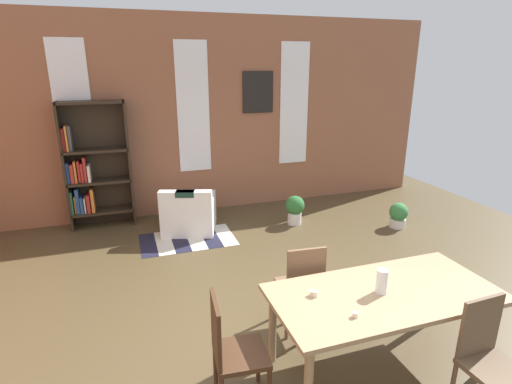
% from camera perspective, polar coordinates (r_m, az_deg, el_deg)
% --- Properties ---
extents(ground_plane, '(10.44, 10.44, 0.00)m').
position_cam_1_polar(ground_plane, '(4.12, 2.92, -21.00)').
color(ground_plane, '#4F4028').
extents(back_wall_brick, '(9.03, 0.12, 3.37)m').
position_cam_1_polar(back_wall_brick, '(7.16, -8.94, 10.40)').
color(back_wall_brick, '#965C41').
rests_on(back_wall_brick, ground).
extents(window_pane_0, '(0.55, 0.02, 2.19)m').
position_cam_1_polar(window_pane_0, '(7.00, -24.42, 10.27)').
color(window_pane_0, white).
extents(window_pane_1, '(0.55, 0.02, 2.19)m').
position_cam_1_polar(window_pane_1, '(7.07, -8.90, 11.68)').
color(window_pane_1, white).
extents(window_pane_2, '(0.55, 0.02, 2.19)m').
position_cam_1_polar(window_pane_2, '(7.62, 5.42, 12.24)').
color(window_pane_2, white).
extents(dining_table, '(1.94, 0.92, 0.75)m').
position_cam_1_polar(dining_table, '(3.69, 17.69, -14.39)').
color(dining_table, '#9E7F5B').
rests_on(dining_table, ground).
extents(vase_on_table, '(0.10, 0.10, 0.21)m').
position_cam_1_polar(vase_on_table, '(3.57, 17.41, -12.00)').
color(vase_on_table, silver).
rests_on(vase_on_table, dining_table).
extents(tealight_candle_0, '(0.04, 0.04, 0.05)m').
position_cam_1_polar(tealight_candle_0, '(3.45, 7.94, -14.01)').
color(tealight_candle_0, silver).
rests_on(tealight_candle_0, dining_table).
extents(tealight_candle_1, '(0.04, 0.04, 0.04)m').
position_cam_1_polar(tealight_candle_1, '(3.27, 13.89, -16.52)').
color(tealight_candle_1, silver).
rests_on(tealight_candle_1, dining_table).
extents(tealight_candle_2, '(0.04, 0.04, 0.05)m').
position_cam_1_polar(tealight_candle_2, '(3.44, 8.36, -14.09)').
color(tealight_candle_2, silver).
rests_on(tealight_candle_2, dining_table).
extents(dining_chair_near_right, '(0.42, 0.42, 0.95)m').
position_cam_1_polar(dining_chair_near_right, '(3.64, 30.08, -19.62)').
color(dining_chair_near_right, brown).
rests_on(dining_chair_near_right, ground).
extents(dining_chair_far_left, '(0.43, 0.43, 0.95)m').
position_cam_1_polar(dining_chair_far_left, '(4.07, 6.47, -12.91)').
color(dining_chair_far_left, brown).
rests_on(dining_chair_far_left, ground).
extents(dining_chair_head_left, '(0.44, 0.44, 0.95)m').
position_cam_1_polar(dining_chair_head_left, '(3.28, -3.52, -21.34)').
color(dining_chair_head_left, '#412918').
rests_on(dining_chair_head_left, ground).
extents(bookshelf_tall, '(1.01, 0.34, 2.03)m').
position_cam_1_polar(bookshelf_tall, '(6.95, -22.17, 3.13)').
color(bookshelf_tall, '#2D2319').
rests_on(bookshelf_tall, ground).
extents(armchair_white, '(1.00, 1.00, 0.75)m').
position_cam_1_polar(armchair_white, '(6.53, -9.47, -3.09)').
color(armchair_white, white).
rests_on(armchair_white, ground).
extents(potted_plant_by_shelf, '(0.30, 0.30, 0.42)m').
position_cam_1_polar(potted_plant_by_shelf, '(6.99, 19.52, -3.06)').
color(potted_plant_by_shelf, silver).
rests_on(potted_plant_by_shelf, ground).
extents(potted_plant_corner, '(0.32, 0.32, 0.49)m').
position_cam_1_polar(potted_plant_corner, '(6.74, 5.52, -2.33)').
color(potted_plant_corner, silver).
rests_on(potted_plant_corner, ground).
extents(striped_rug, '(1.41, 0.86, 0.01)m').
position_cam_1_polar(striped_rug, '(6.29, -9.67, -6.65)').
color(striped_rug, '#1E1E33').
rests_on(striped_rug, ground).
extents(framed_picture, '(0.56, 0.03, 0.72)m').
position_cam_1_polar(framed_picture, '(7.34, 0.27, 13.97)').
color(framed_picture, black).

